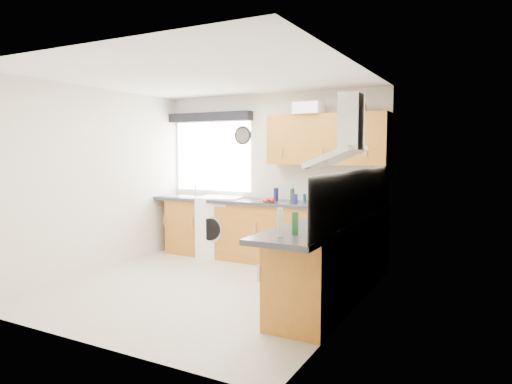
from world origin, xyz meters
The scene contains 38 objects.
ground_plane centered at (0.00, 0.00, 0.00)m, with size 3.60×3.60×0.00m, color beige.
ceiling centered at (0.00, 0.00, 2.50)m, with size 3.60×3.60×0.02m, color white.
wall_back centered at (0.00, 1.80, 1.25)m, with size 3.60×0.02×2.50m, color silver.
wall_front centered at (0.00, -1.80, 1.25)m, with size 3.60×0.02×2.50m, color silver.
wall_left centered at (-1.80, 0.00, 1.25)m, with size 0.02×3.60×2.50m, color silver.
wall_right centered at (1.80, 0.00, 1.25)m, with size 0.02×3.60×2.50m, color silver.
window centered at (-1.05, 1.79, 1.55)m, with size 1.40×0.02×1.10m, color white.
window_blind centered at (-1.05, 1.70, 2.18)m, with size 1.50×0.18×0.14m, color black.
splashback centered at (1.79, 0.30, 1.18)m, with size 0.01×3.00×0.54m, color white.
base_cab_back centered at (-0.10, 1.51, 0.43)m, with size 3.00×0.58×0.86m, color #A35F1B.
base_cab_corner centered at (1.50, 1.50, 0.43)m, with size 0.60×0.60×0.86m, color #A35F1B.
base_cab_right centered at (1.51, 0.15, 0.43)m, with size 0.58×2.10×0.86m, color #A35F1B.
worktop_back centered at (0.00, 1.50, 0.89)m, with size 3.60×0.62×0.05m, color #292A2E.
worktop_right centered at (1.50, 0.00, 0.89)m, with size 0.62×2.42×0.05m, color #292A2E.
sink centered at (-1.33, 1.50, 0.95)m, with size 0.84×0.46×0.10m, color #B2B2B2, non-canonical shape.
oven centered at (1.50, 0.30, 0.42)m, with size 0.56×0.58×0.85m, color black.
hob_plate centered at (1.50, 0.30, 0.92)m, with size 0.52×0.52×0.01m, color #B2B2B2.
extractor_hood centered at (1.60, 0.30, 1.77)m, with size 0.52×0.78×0.66m, color #B2B2B2, non-canonical shape.
upper_cabinets centered at (0.95, 1.62, 1.80)m, with size 1.70×0.35×0.70m, color #A35F1B.
washing_machine centered at (-0.72, 1.52, 0.47)m, with size 0.63×0.61×0.93m, color white.
wall_clock centered at (-0.49, 1.78, 1.88)m, with size 0.29×0.29×0.04m, color black.
casserole centered at (0.72, 1.52, 2.23)m, with size 0.38×0.28×0.16m, color white.
storage_box centered at (1.38, 1.52, 2.21)m, with size 0.24×0.20×0.11m, color red.
utensil_pot centered at (1.15, 1.35, 0.98)m, with size 0.11×0.11×0.15m, color #A49689.
kitchen_roll centered at (1.52, 1.05, 1.02)m, with size 0.10×0.10×0.21m, color white.
tomato_cluster centered at (0.21, 1.30, 0.95)m, with size 0.16×0.16×0.07m, color #A51C10, non-canonical shape.
jar_0 centered at (0.98, 1.67, 0.99)m, with size 0.05×0.05×0.16m, color brown.
jar_1 centered at (0.78, 1.49, 0.99)m, with size 0.04×0.04×0.16m, color #411718.
jar_2 centered at (0.76, 1.63, 0.97)m, with size 0.07×0.07×0.11m, color #2F231A.
jar_3 centered at (0.53, 1.41, 1.01)m, with size 0.06×0.06×0.21m, color #143816.
jar_4 centered at (0.59, 1.36, 0.98)m, with size 0.07×0.07×0.13m, color #211852.
jar_5 centered at (0.86, 1.43, 1.03)m, with size 0.07×0.07×0.24m, color black.
jar_6 centered at (0.61, 1.36, 0.97)m, with size 0.05×0.05×0.12m, color navy.
jar_7 centered at (0.75, 1.55, 1.03)m, with size 0.05×0.05×0.25m, color navy.
jar_8 centered at (0.60, 1.69, 0.96)m, with size 0.05×0.05×0.11m, color navy.
jar_9 centered at (0.18, 1.60, 1.00)m, with size 0.07×0.07×0.19m, color #131342.
bottle_0 centered at (1.51, -0.78, 1.01)m, with size 0.06×0.06×0.20m, color #1A491C.
bottle_1 centered at (1.43, -0.92, 1.03)m, with size 0.05×0.05×0.25m, color #B8B09D.
Camera 1 is at (3.07, -4.44, 1.65)m, focal length 32.00 mm.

